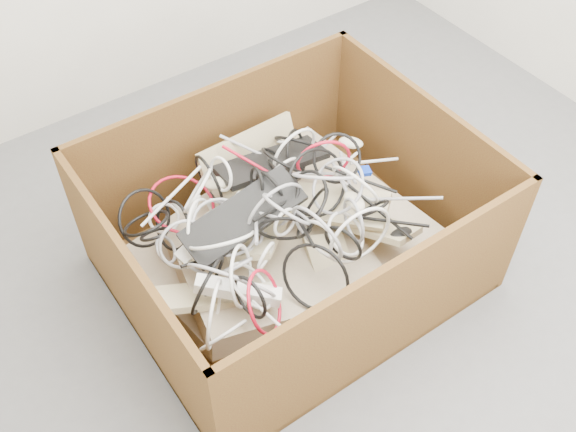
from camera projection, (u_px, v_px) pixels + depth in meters
ground at (362, 259)px, 2.70m from camera, size 3.00×3.00×0.00m
cardboard_box at (287, 249)px, 2.54m from camera, size 1.25×1.05×0.59m
keyboard_pile at (282, 217)px, 2.47m from camera, size 0.96×0.91×0.41m
mice_scatter at (290, 219)px, 2.37m from camera, size 0.87×0.59×0.18m
power_strip_left at (214, 229)px, 2.32m from camera, size 0.32×0.12×0.13m
power_strip_right at (238, 290)px, 2.17m from camera, size 0.25×0.22×0.09m
vga_plug at (364, 171)px, 2.51m from camera, size 0.06×0.05×0.03m
cable_tangle at (266, 220)px, 2.31m from camera, size 1.13×0.87×0.41m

